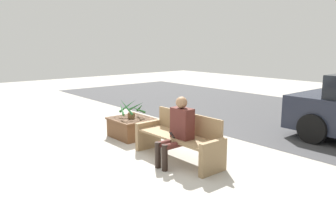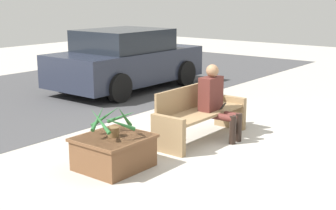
{
  "view_description": "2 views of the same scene",
  "coord_description": "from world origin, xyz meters",
  "px_view_note": "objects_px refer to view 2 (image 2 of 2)",
  "views": [
    {
      "loc": [
        4.47,
        -3.04,
        2.07
      ],
      "look_at": [
        -0.31,
        0.99,
        0.91
      ],
      "focal_mm": 35.0,
      "sensor_mm": 36.0,
      "label": 1
    },
    {
      "loc": [
        -5.73,
        -3.24,
        2.25
      ],
      "look_at": [
        -0.41,
        0.93,
        0.65
      ],
      "focal_mm": 50.0,
      "sensor_mm": 36.0,
      "label": 2
    }
  ],
  "objects_px": {
    "potted_plant": "(112,122)",
    "parked_car": "(126,60)",
    "person_seated": "(216,99)",
    "bench": "(199,114)",
    "planter_box": "(114,151)"
  },
  "relations": [
    {
      "from": "bench",
      "to": "person_seated",
      "type": "height_order",
      "value": "person_seated"
    },
    {
      "from": "bench",
      "to": "planter_box",
      "type": "distance_m",
      "value": 1.79
    },
    {
      "from": "potted_plant",
      "to": "parked_car",
      "type": "height_order",
      "value": "parked_car"
    },
    {
      "from": "potted_plant",
      "to": "person_seated",
      "type": "bearing_deg",
      "value": -10.26
    },
    {
      "from": "bench",
      "to": "parked_car",
      "type": "distance_m",
      "value": 4.34
    },
    {
      "from": "bench",
      "to": "person_seated",
      "type": "xyz_separation_m",
      "value": [
        0.18,
        -0.2,
        0.25
      ]
    },
    {
      "from": "planter_box",
      "to": "parked_car",
      "type": "bearing_deg",
      "value": 41.29
    },
    {
      "from": "potted_plant",
      "to": "parked_car",
      "type": "relative_size",
      "value": 0.16
    },
    {
      "from": "person_seated",
      "to": "parked_car",
      "type": "bearing_deg",
      "value": 61.8
    },
    {
      "from": "person_seated",
      "to": "parked_car",
      "type": "distance_m",
      "value": 4.42
    },
    {
      "from": "planter_box",
      "to": "parked_car",
      "type": "distance_m",
      "value": 5.4
    },
    {
      "from": "planter_box",
      "to": "parked_car",
      "type": "xyz_separation_m",
      "value": [
        4.04,
        3.55,
        0.48
      ]
    },
    {
      "from": "planter_box",
      "to": "potted_plant",
      "type": "height_order",
      "value": "potted_plant"
    },
    {
      "from": "bench",
      "to": "person_seated",
      "type": "distance_m",
      "value": 0.36
    },
    {
      "from": "planter_box",
      "to": "bench",
      "type": "bearing_deg",
      "value": -4.63
    }
  ]
}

